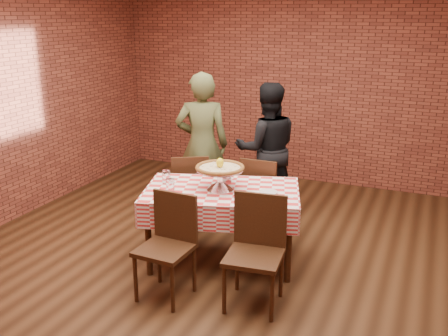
{
  "coord_description": "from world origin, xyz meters",
  "views": [
    {
      "loc": [
        1.81,
        -4.12,
        2.41
      ],
      "look_at": [
        -0.04,
        0.24,
        0.95
      ],
      "focal_mm": 40.94,
      "sensor_mm": 36.0,
      "label": 1
    }
  ],
  "objects_px": {
    "chair_near_right": "(254,255)",
    "chair_far_right": "(263,194)",
    "condiment_caddy": "(228,174)",
    "chair_far_left": "(190,190)",
    "table": "(222,226)",
    "water_glass_right": "(166,177)",
    "pizza": "(220,168)",
    "water_glass_left": "(170,185)",
    "pizza_stand": "(220,179)",
    "diner_black": "(267,149)",
    "chair_near_left": "(164,249)",
    "diner_olive": "(202,145)"
  },
  "relations": [
    {
      "from": "table",
      "to": "chair_near_right",
      "type": "distance_m",
      "value": 0.86
    },
    {
      "from": "diner_olive",
      "to": "water_glass_left",
      "type": "bearing_deg",
      "value": 79.85
    },
    {
      "from": "water_glass_right",
      "to": "condiment_caddy",
      "type": "distance_m",
      "value": 0.62
    },
    {
      "from": "chair_near_left",
      "to": "diner_black",
      "type": "xyz_separation_m",
      "value": [
        0.17,
        2.25,
        0.35
      ]
    },
    {
      "from": "pizza",
      "to": "condiment_caddy",
      "type": "height_order",
      "value": "pizza"
    },
    {
      "from": "table",
      "to": "chair_far_left",
      "type": "bearing_deg",
      "value": 136.3
    },
    {
      "from": "chair_near_left",
      "to": "diner_olive",
      "type": "bearing_deg",
      "value": 108.69
    },
    {
      "from": "water_glass_left",
      "to": "table",
      "type": "bearing_deg",
      "value": 30.9
    },
    {
      "from": "chair_near_right",
      "to": "diner_black",
      "type": "bearing_deg",
      "value": 99.66
    },
    {
      "from": "pizza_stand",
      "to": "water_glass_left",
      "type": "height_order",
      "value": "pizza_stand"
    },
    {
      "from": "pizza",
      "to": "chair_far_left",
      "type": "bearing_deg",
      "value": 135.4
    },
    {
      "from": "table",
      "to": "chair_far_right",
      "type": "height_order",
      "value": "chair_far_right"
    },
    {
      "from": "water_glass_right",
      "to": "table",
      "type": "bearing_deg",
      "value": 3.69
    },
    {
      "from": "water_glass_left",
      "to": "chair_near_left",
      "type": "relative_size",
      "value": 0.14
    },
    {
      "from": "chair_far_left",
      "to": "water_glass_left",
      "type": "bearing_deg",
      "value": 75.85
    },
    {
      "from": "water_glass_right",
      "to": "chair_far_right",
      "type": "height_order",
      "value": "chair_far_right"
    },
    {
      "from": "condiment_caddy",
      "to": "chair_far_left",
      "type": "distance_m",
      "value": 0.83
    },
    {
      "from": "pizza",
      "to": "diner_olive",
      "type": "bearing_deg",
      "value": 122.92
    },
    {
      "from": "chair_near_right",
      "to": "pizza",
      "type": "bearing_deg",
      "value": 126.37
    },
    {
      "from": "condiment_caddy",
      "to": "chair_far_right",
      "type": "height_order",
      "value": "condiment_caddy"
    },
    {
      "from": "chair_far_right",
      "to": "pizza_stand",
      "type": "bearing_deg",
      "value": 79.95
    },
    {
      "from": "pizza",
      "to": "water_glass_right",
      "type": "relative_size",
      "value": 3.66
    },
    {
      "from": "chair_near_right",
      "to": "chair_far_right",
      "type": "relative_size",
      "value": 1.05
    },
    {
      "from": "table",
      "to": "water_glass_left",
      "type": "height_order",
      "value": "water_glass_left"
    },
    {
      "from": "diner_black",
      "to": "water_glass_left",
      "type": "bearing_deg",
      "value": 49.37
    },
    {
      "from": "pizza",
      "to": "chair_near_right",
      "type": "distance_m",
      "value": 1.0
    },
    {
      "from": "diner_black",
      "to": "chair_far_left",
      "type": "bearing_deg",
      "value": 23.2
    },
    {
      "from": "chair_far_left",
      "to": "pizza_stand",
      "type": "bearing_deg",
      "value": 105.62
    },
    {
      "from": "diner_black",
      "to": "chair_near_right",
      "type": "bearing_deg",
      "value": 78.58
    },
    {
      "from": "water_glass_left",
      "to": "chair_far_right",
      "type": "xyz_separation_m",
      "value": [
        0.57,
        1.08,
        -0.37
      ]
    },
    {
      "from": "condiment_caddy",
      "to": "water_glass_right",
      "type": "bearing_deg",
      "value": -155.89
    },
    {
      "from": "condiment_caddy",
      "to": "chair_far_right",
      "type": "bearing_deg",
      "value": 66.96
    },
    {
      "from": "pizza_stand",
      "to": "water_glass_right",
      "type": "relative_size",
      "value": 3.62
    },
    {
      "from": "water_glass_left",
      "to": "water_glass_right",
      "type": "distance_m",
      "value": 0.27
    },
    {
      "from": "pizza_stand",
      "to": "chair_near_right",
      "type": "xyz_separation_m",
      "value": [
        0.58,
        -0.64,
        -0.39
      ]
    },
    {
      "from": "pizza_stand",
      "to": "diner_black",
      "type": "height_order",
      "value": "diner_black"
    },
    {
      "from": "pizza",
      "to": "chair_near_left",
      "type": "xyz_separation_m",
      "value": [
        -0.17,
        -0.81,
        -0.52
      ]
    },
    {
      "from": "condiment_caddy",
      "to": "diner_olive",
      "type": "bearing_deg",
      "value": 124.87
    },
    {
      "from": "condiment_caddy",
      "to": "chair_near_left",
      "type": "bearing_deg",
      "value": -101.98
    },
    {
      "from": "water_glass_left",
      "to": "chair_near_right",
      "type": "height_order",
      "value": "chair_near_right"
    },
    {
      "from": "table",
      "to": "water_glass_right",
      "type": "bearing_deg",
      "value": -176.31
    },
    {
      "from": "diner_olive",
      "to": "condiment_caddy",
      "type": "bearing_deg",
      "value": 106.77
    },
    {
      "from": "condiment_caddy",
      "to": "table",
      "type": "bearing_deg",
      "value": -84.93
    },
    {
      "from": "diner_olive",
      "to": "table",
      "type": "bearing_deg",
      "value": 101.0
    },
    {
      "from": "water_glass_left",
      "to": "diner_olive",
      "type": "bearing_deg",
      "value": 102.46
    },
    {
      "from": "pizza",
      "to": "chair_far_left",
      "type": "distance_m",
      "value": 1.06
    },
    {
      "from": "pizza_stand",
      "to": "condiment_caddy",
      "type": "height_order",
      "value": "pizza_stand"
    },
    {
      "from": "table",
      "to": "pizza_stand",
      "type": "bearing_deg",
      "value": -161.3
    },
    {
      "from": "table",
      "to": "chair_near_right",
      "type": "xyz_separation_m",
      "value": [
        0.57,
        -0.64,
        0.1
      ]
    },
    {
      "from": "pizza_stand",
      "to": "chair_near_left",
      "type": "distance_m",
      "value": 0.92
    }
  ]
}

